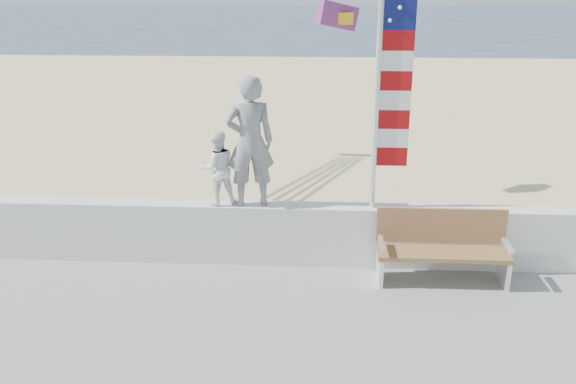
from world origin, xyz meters
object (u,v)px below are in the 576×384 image
adult (250,142)px  child (218,168)px  bench (442,246)px  flag (388,73)px

adult → child: 0.62m
child → bench: 3.35m
adult → bench: adult is taller
adult → bench: bearing=157.4°
adult → bench: size_ratio=1.04×
child → flag: bearing=157.6°
child → bench: (3.18, -0.45, -0.94)m
adult → flag: 2.11m
adult → flag: flag is taller
adult → bench: 3.05m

